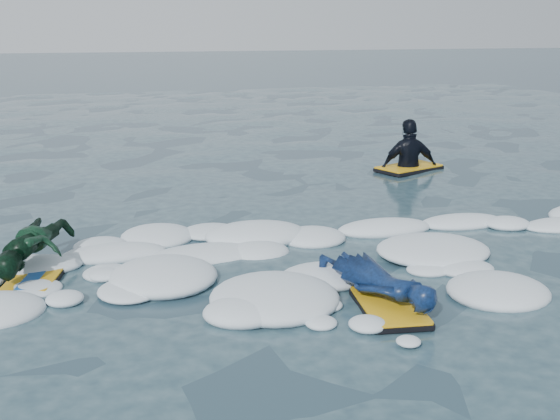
{
  "coord_description": "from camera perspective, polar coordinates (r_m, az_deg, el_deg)",
  "views": [
    {
      "loc": [
        -1.77,
        -6.05,
        2.52
      ],
      "look_at": [
        0.28,
        1.6,
        0.41
      ],
      "focal_mm": 45.0,
      "sensor_mm": 36.0,
      "label": 1
    }
  ],
  "objects": [
    {
      "name": "prone_woman_unit",
      "position": [
        6.59,
        8.16,
        -5.92
      ],
      "size": [
        0.91,
        1.53,
        0.37
      ],
      "rotation": [
        0.0,
        0.0,
        1.46
      ],
      "color": "black",
      "rests_on": "ground"
    },
    {
      "name": "waiting_rider_unit",
      "position": [
        12.59,
        10.42,
        3.31
      ],
      "size": [
        1.33,
        1.04,
        1.76
      ],
      "rotation": [
        0.0,
        0.0,
        0.39
      ],
      "color": "black",
      "rests_on": "ground"
    },
    {
      "name": "prone_child_unit",
      "position": [
        7.61,
        -19.33,
        -3.2
      ],
      "size": [
        1.04,
        1.43,
        0.51
      ],
      "rotation": [
        0.0,
        0.0,
        1.34
      ],
      "color": "black",
      "rests_on": "ground"
    },
    {
      "name": "foam_band",
      "position": [
        7.72,
        -0.9,
        -4.09
      ],
      "size": [
        12.0,
        3.1,
        0.3
      ],
      "primitive_type": null,
      "color": "white",
      "rests_on": "ground"
    },
    {
      "name": "ground",
      "position": [
        6.79,
        1.24,
        -6.84
      ],
      "size": [
        120.0,
        120.0,
        0.0
      ],
      "primitive_type": "plane",
      "color": "#172838",
      "rests_on": "ground"
    }
  ]
}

